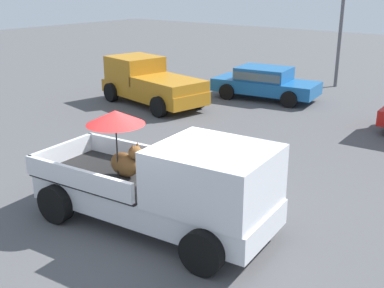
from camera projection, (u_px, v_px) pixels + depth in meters
ground_plane at (154, 224)px, 9.90m from camera, size 80.00×80.00×0.00m
pickup_truck_main at (171, 185)px, 9.36m from camera, size 5.22×2.70×2.31m
pickup_truck_red at (150, 82)px, 19.24m from camera, size 5.05×2.84×1.80m
parked_sedan_near at (265, 81)px, 20.08m from camera, size 4.50×2.43×1.33m
motel_sign at (343, 7)px, 21.57m from camera, size 1.40×0.16×5.15m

